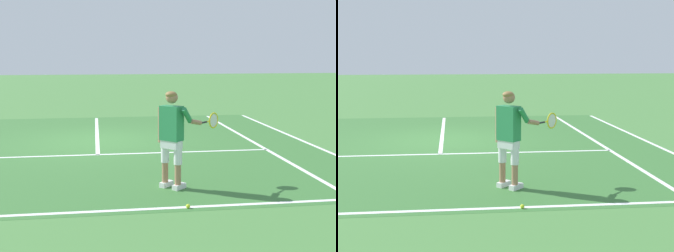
% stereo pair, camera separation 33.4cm
% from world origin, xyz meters
% --- Properties ---
extents(ground_plane, '(80.00, 80.00, 0.00)m').
position_xyz_m(ground_plane, '(0.00, 0.00, 0.00)').
color(ground_plane, '#477F3D').
extents(court_inner_surface, '(10.98, 10.93, 0.00)m').
position_xyz_m(court_inner_surface, '(0.00, -0.68, 0.00)').
color(court_inner_surface, '#387033').
rests_on(court_inner_surface, ground).
extents(line_baseline, '(10.98, 0.10, 0.01)m').
position_xyz_m(line_baseline, '(0.00, -5.95, 0.00)').
color(line_baseline, white).
rests_on(line_baseline, ground).
extents(line_service, '(8.23, 0.10, 0.01)m').
position_xyz_m(line_service, '(0.00, -1.81, 0.00)').
color(line_service, white).
rests_on(line_service, ground).
extents(line_centre_service, '(0.10, 6.40, 0.01)m').
position_xyz_m(line_centre_service, '(0.00, 1.39, 0.00)').
color(line_centre_service, white).
rests_on(line_centre_service, ground).
extents(line_singles_right, '(0.10, 10.53, 0.01)m').
position_xyz_m(line_singles_right, '(4.12, -0.68, 0.00)').
color(line_singles_right, white).
rests_on(line_singles_right, ground).
extents(line_doubles_right, '(0.10, 10.53, 0.01)m').
position_xyz_m(line_doubles_right, '(5.49, -0.68, 0.00)').
color(line_doubles_right, white).
rests_on(line_doubles_right, ground).
extents(tennis_player, '(1.16, 0.73, 1.71)m').
position_xyz_m(tennis_player, '(1.29, -4.84, 0.99)').
color(tennis_player, white).
rests_on(tennis_player, ground).
extents(tennis_ball_near_feet, '(0.07, 0.07, 0.07)m').
position_xyz_m(tennis_ball_near_feet, '(1.34, -5.99, 0.03)').
color(tennis_ball_near_feet, '#CCE02D').
rests_on(tennis_ball_near_feet, ground).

